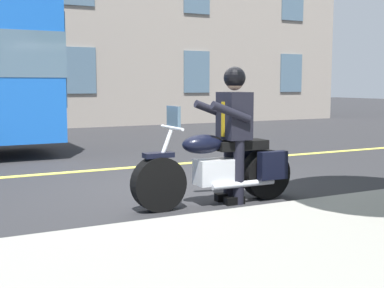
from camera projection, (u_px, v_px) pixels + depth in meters
The scene contains 4 objects.
ground_plane at pixel (174, 188), 7.56m from camera, with size 80.00×80.00×0.00m, color #28282B.
lane_center_stripe at pixel (127, 168), 9.33m from camera, with size 60.00×0.16×0.01m, color #E5DB4C.
motorcycle_main at pixel (220, 169), 6.50m from camera, with size 2.21×0.60×1.26m.
rider_main at pixel (233, 122), 6.51m from camera, with size 0.62×0.54×1.74m.
Camera 1 is at (3.14, 6.74, 1.52)m, focal length 47.93 mm.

